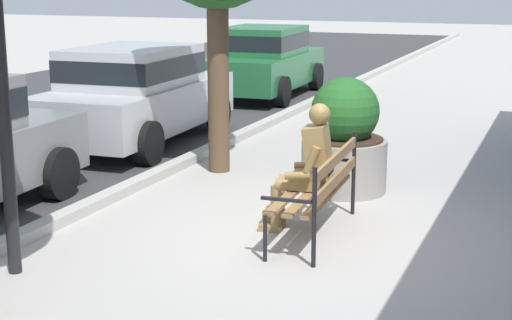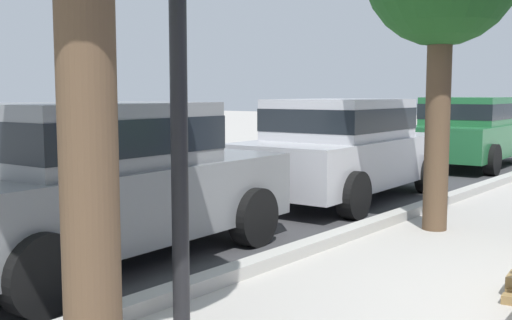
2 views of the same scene
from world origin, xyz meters
name	(u,v)px [view 2 (image 2 of 2)]	position (x,y,z in m)	size (l,w,h in m)	color
street_surface	(23,208)	(0.00, 7.50, 0.00)	(60.00, 9.00, 0.01)	#38383A
curb_stone	(282,256)	(0.00, 2.90, 0.06)	(60.00, 0.20, 0.12)	#B2AFA8
parked_car_grey	(99,177)	(-1.10, 4.30, 0.84)	(4.17, 2.07, 1.56)	slate
parked_car_silver	(343,146)	(3.51, 4.30, 0.84)	(4.17, 2.07, 1.56)	#B7B7BC
parked_car_green	(470,130)	(9.07, 4.30, 0.84)	(4.17, 2.07, 1.56)	#236638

